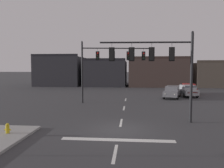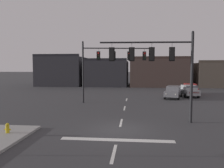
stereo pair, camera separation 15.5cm
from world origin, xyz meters
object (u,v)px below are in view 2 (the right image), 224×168
car_lot_middle (173,92)px  car_lot_farside (190,89)px  signal_mast_far_side (108,60)px  fire_hydrant (8,130)px  car_lot_nearside (189,90)px  signal_mast_near_side (159,61)px

car_lot_middle → car_lot_farside: 5.63m
signal_mast_far_side → fire_hydrant: bearing=-108.8°
signal_mast_far_side → fire_hydrant: size_ratio=10.89×
car_lot_middle → car_lot_farside: same height
car_lot_nearside → signal_mast_far_side: bearing=-148.5°
car_lot_nearside → fire_hydrant: car_lot_nearside is taller
car_lot_nearside → car_lot_farside: same height
signal_mast_far_side → car_lot_farside: 15.34m
car_lot_farside → fire_hydrant: (-16.01, -22.50, -0.53)m
car_lot_nearside → car_lot_middle: size_ratio=0.96×
car_lot_middle → car_lot_farside: bearing=54.6°
signal_mast_far_side → car_lot_farside: (11.52, 9.30, -4.03)m
signal_mast_far_side → car_lot_farside: bearing=38.9°
signal_mast_near_side → car_lot_nearside: (5.80, 15.52, -3.70)m
car_lot_nearside → car_lot_farside: bearing=73.0°
car_lot_nearside → car_lot_farside: 2.88m
signal_mast_near_side → fire_hydrant: signal_mast_near_side is taller
signal_mast_far_side → car_lot_middle: 10.33m
signal_mast_near_side → car_lot_middle: 14.57m
car_lot_farside → fire_hydrant: 27.62m
car_lot_middle → fire_hydrant: car_lot_middle is taller
signal_mast_near_side → signal_mast_far_side: bearing=118.6°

